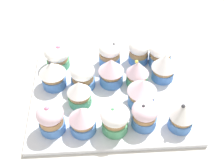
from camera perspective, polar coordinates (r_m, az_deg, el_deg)
The scene contains 18 objects.
ground_plane at distance 76.12cm, azimuth 0.00°, elevation -2.97°, with size 180.00×180.00×3.00cm, color beige.
baking_tray at distance 74.54cm, azimuth 0.00°, elevation -1.91°, with size 39.09×32.11×1.20cm.
cupcake_0 at distance 80.25cm, azimuth 9.17°, elevation 5.77°, with size 6.33×6.33×6.91cm.
cupcake_1 at distance 80.29cm, azimuth 5.09°, elevation 6.22°, with size 5.44×5.44×6.93cm.
cupcake_2 at distance 79.28cm, azimuth -0.10°, elevation 5.75°, with size 5.71×5.71×7.05cm.
cupcake_3 at distance 80.00cm, azimuth -10.31°, elevation 5.23°, with size 6.50×6.50×6.88cm.
cupcake_4 at distance 75.87cm, azimuth 9.80°, elevation 3.34°, with size 6.19×6.19×7.71cm.
cupcake_5 at distance 74.02cm, azimuth 4.82°, elevation 2.19°, with size 5.63×5.63×7.33cm.
cupcake_6 at distance 73.64cm, azimuth -0.26°, elevation 2.45°, with size 6.29×6.29×7.64cm.
cupcake_7 at distance 73.66cm, azimuth -5.58°, elevation 1.63°, with size 6.01×6.01×6.90cm.
cupcake_8 at distance 74.42cm, azimuth -11.15°, elevation 1.92°, with size 6.56×6.56×7.73cm.
cupcake_9 at distance 69.14cm, azimuth 5.68°, elevation -1.45°, with size 6.81×6.81×7.71cm.
cupcake_10 at distance 69.71cm, azimuth -6.23°, elevation -1.63°, with size 5.61×5.61×6.92cm.
cupcake_11 at distance 66.29cm, azimuth 13.17°, elevation -5.76°, with size 5.66×5.66×7.88cm.
cupcake_12 at distance 65.63cm, azimuth 6.20°, elevation -5.73°, with size 5.81×5.81×7.17cm.
cupcake_13 at distance 64.34cm, azimuth 0.29°, elevation -6.63°, with size 6.32×6.32×7.17cm.
cupcake_14 at distance 64.52cm, azimuth -5.63°, elevation -6.65°, with size 5.85×5.85×7.31cm.
cupcake_15 at distance 65.48cm, azimuth -11.51°, elevation -6.38°, with size 5.83×5.83×7.90cm.
Camera 1 is at (2.89, 49.60, 56.17)cm, focal length 48.32 mm.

